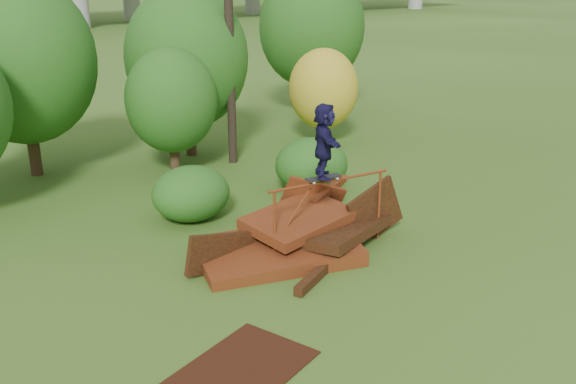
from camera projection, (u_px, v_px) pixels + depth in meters
ground at (378, 281)px, 13.36m from camera, size 240.00×240.00×0.00m
scrap_pile at (297, 237)px, 14.60m from camera, size 5.62×3.36×1.83m
grind_rail at (330, 198)px, 14.36m from camera, size 3.09×0.56×1.73m
skateboard at (323, 178)px, 14.10m from camera, size 0.87×0.36×0.09m
skater at (324, 141)px, 13.82m from camera, size 1.25×1.54×1.65m
flat_plate at (243, 368)px, 10.43m from camera, size 2.59×2.15×0.03m
tree_1 at (22, 61)px, 19.03m from camera, size 4.37×4.37×6.07m
tree_2 at (171, 100)px, 19.56m from camera, size 2.81×2.81×3.96m
tree_3 at (187, 58)px, 21.26m from camera, size 4.10×4.10×5.69m
tree_4 at (323, 89)px, 23.14m from camera, size 2.52×2.52×3.48m
tree_5 at (312, 27)px, 27.41m from camera, size 4.53×4.53×6.36m
shrub_left at (191, 193)px, 16.41m from camera, size 2.04×1.88×1.41m
shrub_right at (311, 164)px, 18.57m from camera, size 2.19×2.01×1.55m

